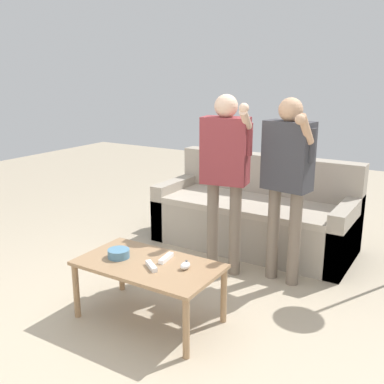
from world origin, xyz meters
The scene contains 9 objects.
ground_plane centered at (0.00, 0.00, 0.00)m, with size 12.00×12.00×0.00m, color tan.
couch centered at (0.04, 1.64, 0.30)m, with size 1.92×0.84×0.87m.
coffee_table centered at (-0.01, -0.05, 0.37)m, with size 0.98×0.55×0.43m.
snack_bowl centered at (-0.25, -0.08, 0.46)m, with size 0.15×0.15×0.06m, color teal.
game_remote_nunchuk centered at (0.25, 0.00, 0.45)m, with size 0.06×0.09×0.05m.
player_right centered at (0.56, 1.01, 0.95)m, with size 0.44×0.39×1.51m.
player_center centered at (0.07, 0.91, 0.96)m, with size 0.47×0.30×1.52m.
game_remote_wand_near centered at (0.06, 0.05, 0.44)m, with size 0.06×0.17×0.03m.
game_remote_wand_far centered at (0.05, -0.11, 0.44)m, with size 0.14×0.12×0.03m.
Camera 1 is at (1.72, -2.30, 1.69)m, focal length 41.80 mm.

